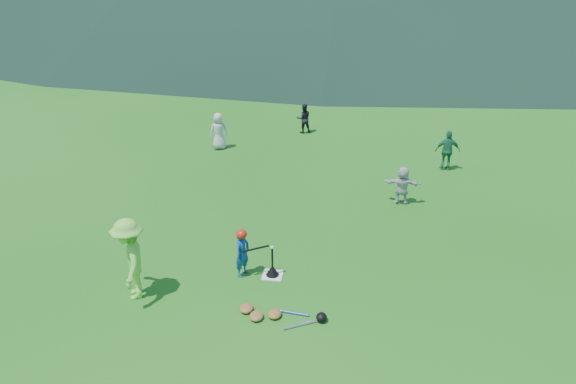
# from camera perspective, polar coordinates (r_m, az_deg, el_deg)

# --- Properties ---
(ground) EXTENTS (120.00, 120.00, 0.00)m
(ground) POSITION_cam_1_polar(r_m,az_deg,el_deg) (12.80, -1.58, -8.47)
(ground) COLOR #195814
(ground) RESTS_ON ground
(home_plate) EXTENTS (0.45, 0.45, 0.02)m
(home_plate) POSITION_cam_1_polar(r_m,az_deg,el_deg) (12.80, -1.58, -8.43)
(home_plate) COLOR silver
(home_plate) RESTS_ON ground
(baseball) EXTENTS (0.08, 0.08, 0.08)m
(baseball) POSITION_cam_1_polar(r_m,az_deg,el_deg) (12.40, -1.62, -5.65)
(baseball) COLOR white
(baseball) RESTS_ON batting_tee
(batter_child) EXTENTS (0.42, 0.49, 1.13)m
(batter_child) POSITION_cam_1_polar(r_m,az_deg,el_deg) (12.56, -4.66, -6.21)
(batter_child) COLOR navy
(batter_child) RESTS_ON ground
(adult_coach) EXTENTS (1.05, 1.34, 1.83)m
(adult_coach) POSITION_cam_1_polar(r_m,az_deg,el_deg) (12.11, -15.73, -6.59)
(adult_coach) COLOR #6FD23D
(adult_coach) RESTS_ON ground
(fielder_a) EXTENTS (0.74, 0.63, 1.29)m
(fielder_a) POSITION_cam_1_polar(r_m,az_deg,el_deg) (19.75, -7.05, 6.16)
(fielder_a) COLOR #B8B8B8
(fielder_a) RESTS_ON ground
(fielder_b) EXTENTS (0.65, 0.57, 1.12)m
(fielder_b) POSITION_cam_1_polar(r_m,az_deg,el_deg) (21.21, 1.61, 7.48)
(fielder_b) COLOR black
(fielder_b) RESTS_ON ground
(fielder_c) EXTENTS (0.78, 0.36, 1.32)m
(fielder_c) POSITION_cam_1_polar(r_m,az_deg,el_deg) (18.54, 15.90, 4.07)
(fielder_c) COLOR #206C45
(fielder_c) RESTS_ON ground
(fielder_d) EXTENTS (1.06, 0.38, 1.13)m
(fielder_d) POSITION_cam_1_polar(r_m,az_deg,el_deg) (15.99, 11.54, 0.67)
(fielder_d) COLOR #BBBBBB
(fielder_d) RESTS_ON ground
(batting_tee) EXTENTS (0.30, 0.30, 0.68)m
(batting_tee) POSITION_cam_1_polar(r_m,az_deg,el_deg) (12.73, -1.59, -7.99)
(batting_tee) COLOR black
(batting_tee) RESTS_ON home_plate
(batter_gear) EXTENTS (0.70, 0.35, 0.50)m
(batter_gear) POSITION_cam_1_polar(r_m,az_deg,el_deg) (12.32, -4.62, -4.40)
(batter_gear) COLOR red
(batter_gear) RESTS_ON ground
(equipment_pile) EXTENTS (1.80, 0.68, 0.19)m
(equipment_pile) POSITION_cam_1_polar(r_m,az_deg,el_deg) (11.57, -1.38, -12.29)
(equipment_pile) COLOR olive
(equipment_pile) RESTS_ON ground
(outfield_fence) EXTENTS (70.07, 0.08, 1.33)m
(outfield_fence) POSITION_cam_1_polar(r_m,az_deg,el_deg) (39.02, 5.45, 16.03)
(outfield_fence) COLOR gray
(outfield_fence) RESTS_ON ground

